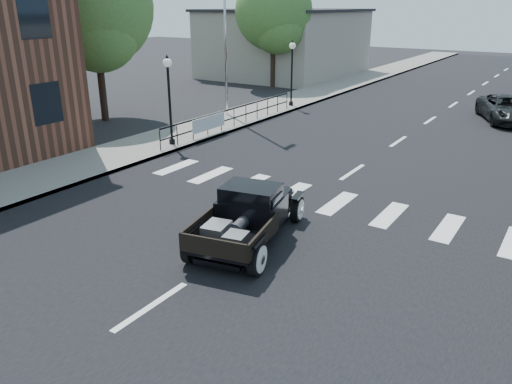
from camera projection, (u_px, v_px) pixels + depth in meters
The scene contains 13 objects.
ground at pixel (239, 249), 12.19m from camera, with size 120.00×120.00×0.00m, color black.
road at pixel (419, 128), 23.91m from camera, with size 14.00×80.00×0.02m, color black.
road_markings at pixel (382, 153), 20.00m from camera, with size 12.00×60.00×0.06m, color silver, non-canonical shape.
sidewalk_left at pixel (268, 108), 28.25m from camera, with size 3.00×80.00×0.15m, color gray.
low_building_left at pixel (285, 44), 40.89m from camera, with size 10.00×12.00×5.00m, color #A89E8C.
railing at pixel (234, 116), 23.52m from camera, with size 0.08×10.00×1.00m, color black, non-canonical shape.
banner at pixel (209, 128), 21.99m from camera, with size 0.04×2.20×0.60m, color silver, non-canonical shape.
lamp_post_b at pixel (170, 101), 20.09m from camera, with size 0.36×0.36×3.59m, color black, non-canonical shape.
lamp_post_c at pixel (292, 73), 27.91m from camera, with size 0.36×0.36×3.59m, color black, non-canonical shape.
big_tree_near at pixel (97, 36), 24.15m from camera, with size 5.65×5.65×8.30m, color #40692D, non-canonical shape.
big_tree_far at pixel (273, 30), 34.42m from camera, with size 5.28×5.28×7.76m, color #40692D, non-canonical shape.
hotrod_pickup at pixel (248, 215), 12.31m from camera, with size 1.97×4.22×1.46m, color black, non-canonical shape.
second_car at pixel (508, 109), 24.99m from camera, with size 2.14×4.65×1.29m, color black.
Camera 1 is at (6.34, -8.88, 5.62)m, focal length 35.00 mm.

